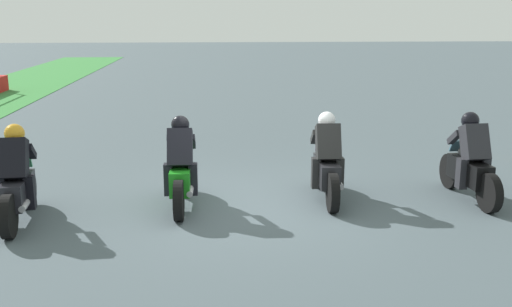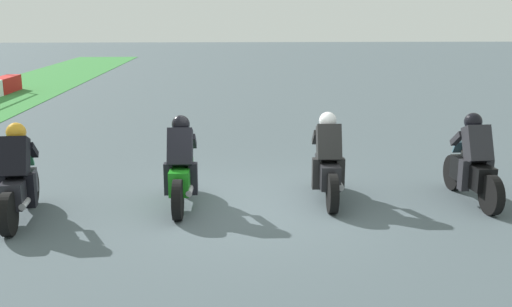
# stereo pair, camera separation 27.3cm
# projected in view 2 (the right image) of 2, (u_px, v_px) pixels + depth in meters

# --- Properties ---
(ground_plane) EXTENTS (120.00, 120.00, 0.00)m
(ground_plane) POSITION_uv_depth(u_px,v_px,m) (255.00, 206.00, 9.96)
(ground_plane) COLOR #465258
(rider_lane_a) EXTENTS (2.04, 0.55, 1.51)m
(rider_lane_a) POSITION_uv_depth(u_px,v_px,m) (473.00, 166.00, 10.08)
(rider_lane_a) COLOR black
(rider_lane_a) RESTS_ON ground_plane
(rider_lane_b) EXTENTS (2.04, 0.55, 1.51)m
(rider_lane_b) POSITION_uv_depth(u_px,v_px,m) (328.00, 165.00, 10.16)
(rider_lane_b) COLOR black
(rider_lane_b) RESTS_ON ground_plane
(rider_lane_c) EXTENTS (2.04, 0.54, 1.51)m
(rider_lane_c) POSITION_uv_depth(u_px,v_px,m) (181.00, 170.00, 9.84)
(rider_lane_c) COLOR black
(rider_lane_c) RESTS_ON ground_plane
(rider_lane_d) EXTENTS (2.04, 0.56, 1.51)m
(rider_lane_d) POSITION_uv_depth(u_px,v_px,m) (19.00, 181.00, 9.17)
(rider_lane_d) COLOR black
(rider_lane_d) RESTS_ON ground_plane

